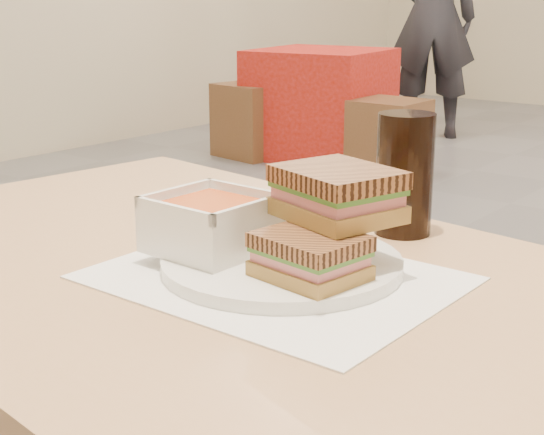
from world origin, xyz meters
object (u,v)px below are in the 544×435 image
Objects in this scene: main_table at (234,358)px; plate at (282,264)px; bg_chair_0r at (389,137)px; patron_a at (432,17)px; soup_bowl at (211,226)px; cola_glass at (405,174)px; bg_table_0 at (320,103)px; bg_chair_0l at (255,120)px; panini_lower at (310,256)px.

plate is (0.05, 0.03, 0.12)m from main_table.
main_table is at bearing -62.27° from bg_chair_0r.
bg_chair_0r is 0.25× the size of patron_a.
cola_glass reaches higher than soup_bowl.
bg_table_0 is 0.51× the size of patron_a.
main_table is at bearing -56.08° from bg_table_0.
bg_chair_0l is (-2.86, 3.37, -0.52)m from plate.
bg_chair_0r is at bearing -15.28° from bg_table_0.
bg_chair_0l is at bearing -111.77° from patron_a.
patron_a is (-2.23, 4.77, 0.09)m from soup_bowl.
bg_table_0 is 0.45m from bg_chair_0l.
soup_bowl is 1.08× the size of panini_lower.
cola_glass is (-0.03, 0.26, 0.04)m from panini_lower.
cola_glass is at bearing 81.94° from plate.
plate is at bearing -55.32° from bg_table_0.
soup_bowl reaches higher than panini_lower.
soup_bowl is at bearing -64.99° from patron_a.
cola_glass is 5.09m from patron_a.
bg_table_0 reaches higher than bg_chair_0l.
bg_chair_0r is at bearing 117.30° from soup_bowl.
bg_chair_0l reaches higher than bg_chair_0r.
main_table is 5.29m from patron_a.
panini_lower is at bearing -1.47° from main_table.
panini_lower reaches higher than bg_chair_0r.
plate is 3.99m from bg_chair_0r.
soup_bowl reaches higher than bg_chair_0l.
soup_bowl is 0.27× the size of bg_chair_0l.
plate is 4.45m from bg_table_0.
soup_bowl is 5.27m from patron_a.
panini_lower is 0.13× the size of bg_table_0.
soup_bowl is at bearing -50.80° from bg_chair_0l.
main_table reaches higher than bg_table_0.
bg_chair_0l is at bearing 129.53° from main_table.
patron_a reaches higher than plate.
bg_chair_0l is at bearing 130.29° from plate.
bg_table_0 is 1.87× the size of bg_chair_0l.
soup_bowl reaches higher than bg_table_0.
plate is at bearing -98.06° from cola_glass.
panini_lower is at bearing -60.84° from bg_chair_0r.
cola_glass reaches higher than plate.
bg_table_0 is at bearing 126.75° from cola_glass.
main_table is at bearing -107.58° from cola_glass.
patron_a is (-2.38, 4.78, 0.09)m from panini_lower.
bg_table_0 is (-2.52, 3.65, -0.41)m from plate.
main_table is 2.66× the size of bg_chair_0l.
bg_chair_0l is at bearing -174.06° from bg_chair_0r.
panini_lower is 0.25× the size of bg_chair_0l.
patron_a is at bearing 116.45° from panini_lower.
panini_lower reaches higher than bg_chair_0l.
soup_bowl is at bearing 177.71° from panini_lower.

